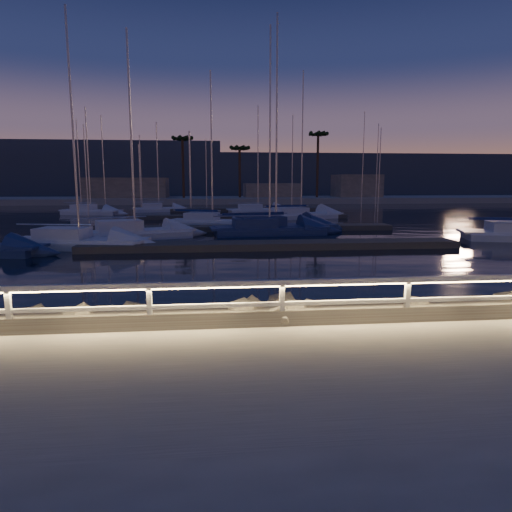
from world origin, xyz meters
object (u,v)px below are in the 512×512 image
object	(u,v)px
sailboat_e	(132,232)
sailboat_i	(89,211)
sailboat_m	(158,209)
sailboat_k	(256,210)
sailboat_f	(76,241)
sailboat_g	(266,229)
guard_rail	(364,290)
sailboat_c	(273,227)
sailboat_l	(299,214)
sailboat_j	(210,221)

from	to	relation	value
sailboat_e	sailboat_i	distance (m)	25.54
sailboat_i	sailboat_e	bearing A→B (deg)	-53.06
sailboat_e	sailboat_m	xyz separation A→B (m)	(-1.33, 28.34, -0.06)
sailboat_i	sailboat_k	distance (m)	19.82
sailboat_f	sailboat_i	distance (m)	28.75
sailboat_f	sailboat_g	size ratio (longest dim) A/B	0.92
guard_rail	sailboat_e	bearing A→B (deg)	112.37
sailboat_f	sailboat_g	bearing A→B (deg)	36.67
sailboat_g	sailboat_m	size ratio (longest dim) A/B	1.29
sailboat_c	sailboat_i	distance (m)	28.50
guard_rail	sailboat_l	world-z (taller)	sailboat_l
sailboat_l	sailboat_m	xyz separation A→B (m)	(-15.99, 12.43, -0.02)
sailboat_g	sailboat_k	xyz separation A→B (m)	(1.66, 23.08, -0.03)
sailboat_k	sailboat_l	size ratio (longest dim) A/B	0.86
sailboat_f	sailboat_j	xyz separation A→B (m)	(7.85, 12.50, -0.01)
sailboat_k	sailboat_m	world-z (taller)	sailboat_k
sailboat_c	sailboat_f	xyz separation A→B (m)	(-12.51, -6.59, -0.03)
guard_rail	sailboat_g	distance (m)	23.04
guard_rail	sailboat_j	bearing A→B (deg)	96.62
guard_rail	sailboat_l	size ratio (longest dim) A/B	2.94
guard_rail	sailboat_f	xyz separation A→B (m)	(-11.31, 17.27, -0.93)
sailboat_e	sailboat_g	distance (m)	9.54
sailboat_e	sailboat_l	size ratio (longest dim) A/B	0.91
guard_rail	sailboat_i	world-z (taller)	sailboat_i
sailboat_e	sailboat_j	xyz separation A→B (m)	(5.33, 8.42, -0.04)
sailboat_e	sailboat_f	world-z (taller)	sailboat_e
guard_rail	sailboat_m	world-z (taller)	sailboat_m
sailboat_m	guard_rail	bearing A→B (deg)	-91.02
guard_rail	sailboat_c	distance (m)	23.91
sailboat_f	sailboat_e	bearing A→B (deg)	69.18
sailboat_i	sailboat_j	size ratio (longest dim) A/B	0.95
sailboat_i	sailboat_k	xyz separation A→B (m)	(19.80, 0.75, -0.03)
sailboat_j	sailboat_m	bearing A→B (deg)	129.16
sailboat_c	sailboat_m	size ratio (longest dim) A/B	1.39
sailboat_i	sailboat_j	distance (m)	20.99
sailboat_l	sailboat_f	bearing A→B (deg)	-146.41
sailboat_e	sailboat_j	world-z (taller)	sailboat_e
sailboat_j	sailboat_m	xyz separation A→B (m)	(-6.66, 19.92, -0.02)
sailboat_e	sailboat_f	distance (m)	4.80
sailboat_f	sailboat_m	distance (m)	32.43
sailboat_c	sailboat_j	bearing A→B (deg)	115.13
sailboat_l	sailboat_m	size ratio (longest dim) A/B	1.33
sailboat_f	sailboat_m	xyz separation A→B (m)	(1.19, 32.41, -0.03)
sailboat_g	sailboat_i	distance (m)	28.77
guard_rail	sailboat_g	bearing A→B (deg)	88.48
sailboat_i	guard_rail	bearing A→B (deg)	-51.95
sailboat_c	sailboat_i	size ratio (longest dim) A/B	1.27
sailboat_j	sailboat_g	bearing A→B (deg)	-38.26
sailboat_c	sailboat_g	world-z (taller)	sailboat_c
sailboat_j	sailboat_k	bearing A→B (deg)	91.34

